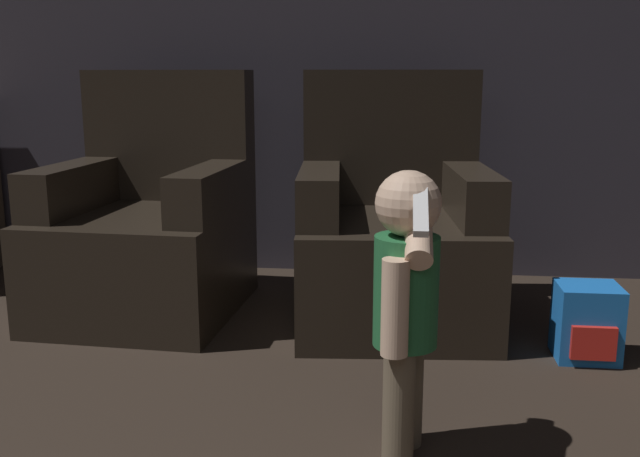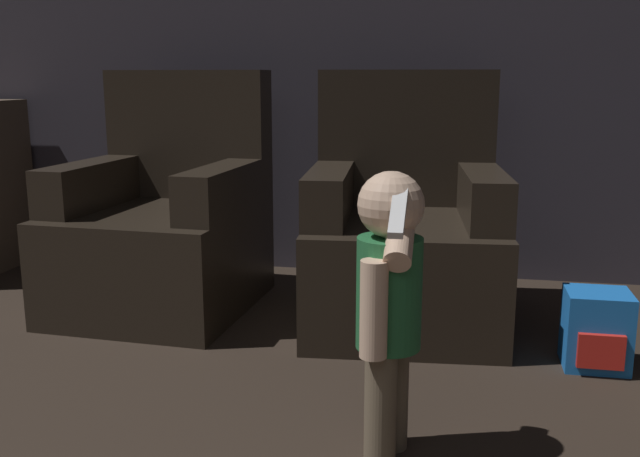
{
  "view_description": "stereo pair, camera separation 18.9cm",
  "coord_description": "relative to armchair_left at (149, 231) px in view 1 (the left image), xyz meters",
  "views": [
    {
      "loc": [
        0.43,
        0.82,
        1.02
      ],
      "look_at": [
        0.17,
        3.17,
        0.51
      ],
      "focal_mm": 40.0,
      "sensor_mm": 36.0,
      "label": 1
    },
    {
      "loc": [
        0.61,
        0.84,
        1.02
      ],
      "look_at": [
        0.17,
        3.17,
        0.51
      ],
      "focal_mm": 40.0,
      "sensor_mm": 36.0,
      "label": 2
    }
  ],
  "objects": [
    {
      "name": "person_toddler",
      "position": [
        1.11,
        -1.15,
        0.11
      ],
      "size": [
        0.17,
        0.31,
        0.78
      ],
      "rotation": [
        0.0,
        0.0,
        -1.83
      ],
      "color": "brown",
      "rests_on": "ground_plane"
    },
    {
      "name": "toy_backpack",
      "position": [
        1.78,
        -0.4,
        -0.21
      ],
      "size": [
        0.22,
        0.22,
        0.28
      ],
      "color": "blue",
      "rests_on": "ground_plane"
    },
    {
      "name": "armchair_right",
      "position": [
        1.06,
        -0.0,
        0.0
      ],
      "size": [
        0.84,
        0.92,
        1.04
      ],
      "rotation": [
        0.0,
        0.0,
        0.08
      ],
      "color": "black",
      "rests_on": "ground_plane"
    },
    {
      "name": "armchair_left",
      "position": [
        0.0,
        0.0,
        0.0
      ],
      "size": [
        0.82,
        0.9,
        1.04
      ],
      "rotation": [
        0.0,
        0.0,
        -0.06
      ],
      "color": "black",
      "rests_on": "ground_plane"
    },
    {
      "name": "wall_back",
      "position": [
        0.65,
        0.73,
        0.95
      ],
      "size": [
        8.4,
        0.05,
        2.6
      ],
      "color": "#3D3842",
      "rests_on": "ground_plane"
    }
  ]
}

